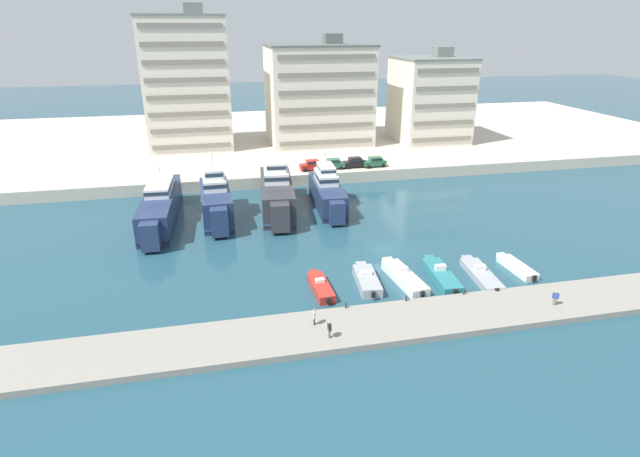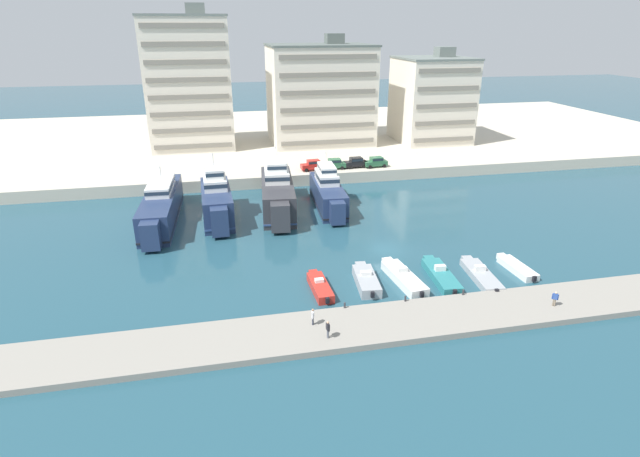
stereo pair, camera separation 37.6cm
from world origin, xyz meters
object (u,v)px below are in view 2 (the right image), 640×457
yacht_navy_far_left (161,206)px  car_green_left (334,164)px  yacht_navy_center_left (328,192)px  car_black_mid_left (356,162)px  pedestrian_mid_deck (555,298)px  pedestrian_far_side (328,328)px  motorboat_teal_center_left (441,275)px  pedestrian_near_edge (313,315)px  car_green_center_left (376,162)px  motorboat_white_mid_left (403,277)px  yacht_navy_left (217,200)px  motorboat_white_center_right (517,268)px  motorboat_red_far_left (320,287)px  yacht_charcoal_mid_left (277,192)px  motorboat_grey_left (366,280)px  motorboat_grey_center (480,275)px  car_red_far_left (313,165)px

yacht_navy_far_left → car_green_left: (28.12, 14.76, 0.69)m
yacht_navy_center_left → car_black_mid_left: yacht_navy_center_left is taller
car_green_left → pedestrian_mid_deck: car_green_left is taller
car_green_left → pedestrian_far_side: size_ratio=2.53×
motorboat_teal_center_left → pedestrian_near_edge: pedestrian_near_edge is taller
car_green_center_left → yacht_navy_far_left: bearing=-157.9°
motorboat_white_mid_left → motorboat_teal_center_left: size_ratio=1.00×
yacht_navy_left → car_green_left: (20.54, 15.27, 0.25)m
car_black_mid_left → car_green_center_left: size_ratio=1.00×
yacht_navy_center_left → motorboat_white_center_right: size_ratio=2.56×
motorboat_red_far_left → motorboat_teal_center_left: 13.33m
yacht_navy_far_left → yacht_navy_left: (7.58, -0.51, 0.45)m
car_green_left → pedestrian_mid_deck: bearing=-77.6°
yacht_charcoal_mid_left → car_green_center_left: 23.39m
motorboat_teal_center_left → motorboat_white_center_right: motorboat_teal_center_left is taller
motorboat_grey_left → motorboat_white_center_right: size_ratio=1.10×
yacht_navy_left → motorboat_white_center_right: bearing=-36.0°
motorboat_grey_left → car_green_left: (5.62, 38.45, 2.38)m
yacht_navy_far_left → motorboat_white_mid_left: size_ratio=2.58×
car_green_left → car_black_mid_left: bearing=2.7°
yacht_navy_left → pedestrian_near_edge: bearing=-75.6°
motorboat_teal_center_left → pedestrian_far_side: size_ratio=5.27×
pedestrian_far_side → motorboat_grey_center: bearing=23.9°
car_red_far_left → car_green_left: 3.77m
car_red_far_left → motorboat_red_far_left: bearing=-100.1°
yacht_navy_left → pedestrian_far_side: size_ratio=9.74×
motorboat_white_center_right → pedestrian_near_edge: (-24.52, -6.85, 1.17)m
yacht_navy_left → pedestrian_mid_deck: size_ratio=10.28×
pedestrian_near_edge → pedestrian_mid_deck: 23.15m
motorboat_grey_left → motorboat_white_mid_left: bearing=-2.0°
motorboat_grey_left → motorboat_grey_center: 12.64m
motorboat_red_far_left → motorboat_teal_center_left: motorboat_teal_center_left is taller
car_green_center_left → pedestrian_near_edge: 49.75m
motorboat_teal_center_left → pedestrian_mid_deck: pedestrian_mid_deck is taller
car_red_far_left → pedestrian_mid_deck: bearing=-73.3°
motorboat_white_center_right → car_green_center_left: (-4.17, 38.53, 2.56)m
motorboat_white_mid_left → motorboat_grey_center: 8.56m
yacht_navy_left → motorboat_grey_left: bearing=-57.2°
yacht_navy_left → pedestrian_near_edge: size_ratio=9.84×
yacht_navy_far_left → car_black_mid_left: yacht_navy_far_left is taller
motorboat_grey_center → pedestrian_far_side: pedestrian_far_side is taller
motorboat_grey_left → pedestrian_far_side: (-6.26, -9.45, 1.00)m
yacht_navy_far_left → motorboat_grey_center: yacht_navy_far_left is taller
yacht_charcoal_mid_left → pedestrian_far_side: yacht_charcoal_mid_left is taller
motorboat_grey_center → pedestrian_mid_deck: 8.50m
motorboat_grey_left → pedestrian_mid_deck: pedestrian_mid_deck is taller
yacht_navy_far_left → yacht_navy_center_left: (23.92, 0.94, 0.08)m
car_green_left → yacht_charcoal_mid_left: bearing=-131.1°
yacht_navy_far_left → pedestrian_mid_deck: size_ratio=14.42×
motorboat_teal_center_left → car_red_far_left: bearing=99.4°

